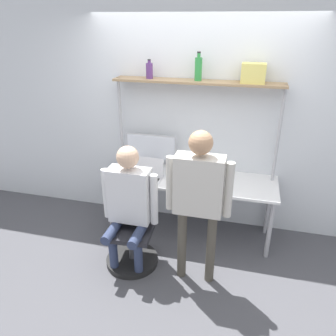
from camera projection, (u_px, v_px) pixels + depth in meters
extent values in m
plane|color=#4C4C51|center=(184.00, 247.00, 3.82)|extent=(12.00, 12.00, 0.00)
cube|color=silver|center=(198.00, 119.00, 3.87)|extent=(8.00, 0.06, 2.70)
cube|color=white|center=(191.00, 179.00, 3.82)|extent=(1.97, 0.65, 0.03)
cylinder|color=#A5A5AA|center=(111.00, 208.00, 3.95)|extent=(0.05, 0.05, 0.71)
cylinder|color=#A5A5AA|center=(270.00, 230.00, 3.53)|extent=(0.05, 0.05, 0.71)
cylinder|color=#A5A5AA|center=(126.00, 188.00, 4.42)|extent=(0.05, 0.05, 0.71)
cylinder|color=#A5A5AA|center=(268.00, 205.00, 4.00)|extent=(0.05, 0.05, 0.71)
cube|color=#997A56|center=(197.00, 82.00, 3.54)|extent=(1.87, 0.25, 0.02)
cylinder|color=#B2B2B7|center=(123.00, 151.00, 4.12)|extent=(0.04, 0.04, 1.82)
cylinder|color=#B2B2B7|center=(274.00, 166.00, 3.70)|extent=(0.04, 0.04, 1.82)
cylinder|color=#B7B7BC|center=(151.00, 167.00, 4.10)|extent=(0.21, 0.21, 0.01)
cylinder|color=#B7B7BC|center=(151.00, 162.00, 4.07)|extent=(0.06, 0.06, 0.11)
cube|color=#B7B7BC|center=(151.00, 147.00, 4.00)|extent=(0.62, 0.01, 0.32)
cube|color=silver|center=(151.00, 147.00, 3.99)|extent=(0.60, 0.02, 0.29)
cube|color=silver|center=(148.00, 178.00, 3.80)|extent=(0.32, 0.23, 0.01)
cube|color=black|center=(148.00, 178.00, 3.79)|extent=(0.27, 0.13, 0.00)
cube|color=silver|center=(150.00, 167.00, 3.82)|extent=(0.32, 0.10, 0.21)
cube|color=#194C8C|center=(149.00, 168.00, 3.81)|extent=(0.28, 0.08, 0.19)
cube|color=#264C8C|center=(172.00, 181.00, 3.74)|extent=(0.07, 0.15, 0.01)
cube|color=black|center=(172.00, 181.00, 3.74)|extent=(0.06, 0.13, 0.00)
cylinder|color=black|center=(132.00, 260.00, 3.58)|extent=(0.56, 0.56, 0.06)
cylinder|color=#4C4C51|center=(131.00, 245.00, 3.50)|extent=(0.06, 0.06, 0.34)
cube|color=#26262B|center=(131.00, 230.00, 3.42)|extent=(0.49, 0.49, 0.05)
cube|color=#26262B|center=(135.00, 199.00, 3.50)|extent=(0.42, 0.07, 0.45)
cylinder|color=#2D3856|center=(113.00, 253.00, 3.38)|extent=(0.09, 0.09, 0.45)
cylinder|color=#2D3856|center=(138.00, 258.00, 3.32)|extent=(0.09, 0.09, 0.45)
cylinder|color=#2D3856|center=(113.00, 230.00, 3.30)|extent=(0.10, 0.38, 0.10)
cylinder|color=#2D3856|center=(138.00, 234.00, 3.23)|extent=(0.10, 0.38, 0.10)
cube|color=silver|center=(130.00, 195.00, 3.28)|extent=(0.42, 0.20, 0.57)
cylinder|color=silver|center=(106.00, 193.00, 3.34)|extent=(0.08, 0.08, 0.54)
cylinder|color=silver|center=(154.00, 200.00, 3.23)|extent=(0.08, 0.08, 0.54)
sphere|color=#D8AD8C|center=(128.00, 157.00, 3.11)|extent=(0.22, 0.22, 0.22)
cylinder|color=#4C473D|center=(182.00, 243.00, 3.26)|extent=(0.09, 0.09, 0.79)
cylinder|color=#4C473D|center=(211.00, 248.00, 3.19)|extent=(0.09, 0.09, 0.79)
cube|color=beige|center=(199.00, 185.00, 2.94)|extent=(0.44, 0.20, 0.56)
cylinder|color=beige|center=(170.00, 183.00, 3.01)|extent=(0.08, 0.08, 0.53)
cylinder|color=beige|center=(229.00, 190.00, 2.89)|extent=(0.08, 0.08, 0.53)
sphere|color=tan|center=(201.00, 143.00, 2.77)|extent=(0.21, 0.21, 0.21)
cylinder|color=#593372|center=(149.00, 71.00, 3.62)|extent=(0.08, 0.08, 0.16)
cylinder|color=#593372|center=(149.00, 62.00, 3.58)|extent=(0.03, 0.03, 0.03)
cylinder|color=black|center=(149.00, 60.00, 3.57)|extent=(0.04, 0.04, 0.01)
cylinder|color=#2D8C3F|center=(198.00, 69.00, 3.48)|extent=(0.08, 0.08, 0.24)
cylinder|color=#2D8C3F|center=(199.00, 55.00, 3.42)|extent=(0.04, 0.04, 0.04)
cylinder|color=black|center=(199.00, 52.00, 3.41)|extent=(0.04, 0.04, 0.01)
cube|color=#DBCC66|center=(253.00, 73.00, 3.36)|extent=(0.24, 0.17, 0.20)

